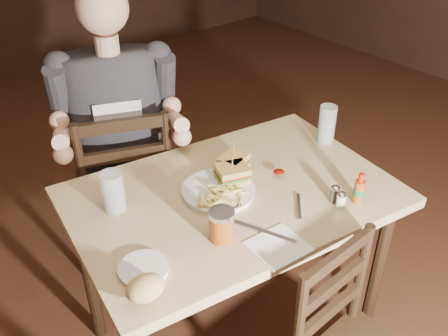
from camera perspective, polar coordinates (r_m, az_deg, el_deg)
room_shell at (r=1.68m, az=10.22°, el=18.42°), size 7.00×7.00×7.00m
main_table at (r=1.83m, az=0.99°, el=-5.07°), size 1.23×0.91×0.77m
chair_far at (r=2.36m, az=-11.14°, el=-2.33°), size 0.57×0.60×0.93m
diner at (r=2.08m, az=-12.35°, el=7.57°), size 0.65×0.58×0.92m
dinner_plate at (r=1.77m, az=-0.63°, el=-2.72°), size 0.29×0.29×0.01m
sandwich_left at (r=1.78m, az=0.96°, el=-0.16°), size 0.13×0.12×0.10m
sandwich_right at (r=1.85m, az=1.14°, el=1.07°), size 0.12×0.11×0.09m
fries_pile at (r=1.71m, az=-0.44°, el=-3.10°), size 0.24×0.18×0.04m
ketchup_dollop at (r=1.86m, az=6.29°, el=-0.43°), size 0.05×0.05×0.01m
glass_left at (r=1.70m, az=-12.57°, el=-2.66°), size 0.09×0.09×0.14m
glass_right at (r=2.08m, az=11.68°, el=4.92°), size 0.08×0.08×0.16m
hot_sauce at (r=1.76m, az=15.22°, el=-2.22°), size 0.04×0.04×0.12m
salt_shaker at (r=1.74m, az=13.21°, el=-3.60°), size 0.04×0.04×0.06m
pepper_shaker at (r=1.76m, az=12.53°, el=-2.92°), size 0.04×0.04×0.06m
syrup_dispenser at (r=1.55m, az=-0.26°, el=-6.55°), size 0.09×0.09×0.11m
napkin at (r=1.56m, az=6.21°, el=-8.87°), size 0.18×0.17×0.00m
knife at (r=1.61m, az=4.32°, el=-7.19°), size 0.11×0.22×0.01m
fork at (r=1.72m, az=8.57°, el=-4.32°), size 0.11×0.11×0.00m
side_plate at (r=1.50m, az=-9.18°, el=-11.40°), size 0.16×0.16×0.01m
bread_roll at (r=1.39m, az=-8.99°, el=-13.40°), size 0.12×0.10×0.07m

